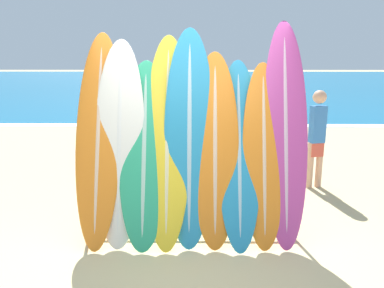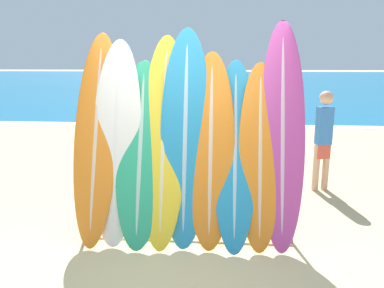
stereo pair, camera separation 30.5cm
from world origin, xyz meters
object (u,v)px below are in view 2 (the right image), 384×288
at_px(surfboard_slot_8, 282,134).
at_px(person_near_water, 323,137).
at_px(person_mid_beach, 142,117).
at_px(surfboard_slot_4, 185,137).
at_px(surfboard_slot_6, 235,154).
at_px(surfboard_slot_2, 141,152).
at_px(surfboard_slot_1, 116,141).
at_px(surfboard_slot_5, 211,149).
at_px(surfboard_slot_7, 260,156).
at_px(surfboard_rack, 187,198).
at_px(surfboard_slot_0, 96,137).
at_px(surfboard_slot_3, 164,139).

relative_size(surfboard_slot_8, person_near_water, 1.57).
bearing_deg(person_mid_beach, surfboard_slot_4, -65.28).
relative_size(surfboard_slot_6, surfboard_slot_8, 0.83).
distance_m(surfboard_slot_2, surfboard_slot_8, 1.61).
relative_size(surfboard_slot_1, surfboard_slot_6, 1.11).
bearing_deg(surfboard_slot_2, person_mid_beach, 101.64).
xyz_separation_m(surfboard_slot_6, surfboard_slot_8, (0.52, 0.05, 0.22)).
height_order(surfboard_slot_4, person_near_water, surfboard_slot_4).
distance_m(surfboard_slot_2, surfboard_slot_6, 1.07).
height_order(surfboard_slot_5, surfboard_slot_6, surfboard_slot_5).
xyz_separation_m(surfboard_slot_4, surfboard_slot_7, (0.84, -0.05, -0.19)).
bearing_deg(surfboard_slot_1, surfboard_slot_8, 0.72).
distance_m(surfboard_rack, surfboard_slot_1, 1.04).
bearing_deg(surfboard_slot_0, surfboard_slot_7, -2.06).
distance_m(surfboard_slot_2, person_near_water, 3.15).
height_order(surfboard_rack, surfboard_slot_6, surfboard_slot_6).
bearing_deg(surfboard_slot_4, surfboard_slot_3, 176.77).
relative_size(surfboard_slot_3, surfboard_slot_6, 1.14).
distance_m(surfboard_rack, surfboard_slot_2, 0.75).
bearing_deg(surfboard_slot_1, person_mid_beach, 97.73).
height_order(surfboard_rack, surfboard_slot_7, surfboard_slot_7).
relative_size(surfboard_slot_0, surfboard_slot_6, 1.15).
bearing_deg(surfboard_slot_6, surfboard_slot_4, 176.85).
bearing_deg(surfboard_slot_4, surfboard_slot_6, -3.15).
bearing_deg(surfboard_slot_7, surfboard_slot_3, 176.56).
bearing_deg(surfboard_slot_7, surfboard_slot_6, 175.80).
distance_m(surfboard_slot_1, surfboard_slot_6, 1.36).
relative_size(surfboard_slot_2, surfboard_slot_6, 1.00).
bearing_deg(surfboard_rack, surfboard_slot_4, 110.15).
bearing_deg(surfboard_slot_8, person_near_water, 62.46).
bearing_deg(surfboard_slot_6, person_mid_beach, 115.51).
height_order(surfboard_slot_0, surfboard_slot_3, surfboard_slot_0).
xyz_separation_m(surfboard_slot_2, person_mid_beach, (-0.82, 3.98, -0.18)).
bearing_deg(surfboard_slot_1, person_near_water, 33.01).
distance_m(surfboard_slot_4, surfboard_slot_7, 0.86).
height_order(surfboard_slot_1, person_mid_beach, surfboard_slot_1).
bearing_deg(surfboard_slot_0, surfboard_slot_4, -0.89).
height_order(surfboard_slot_8, person_mid_beach, surfboard_slot_8).
xyz_separation_m(surfboard_slot_2, person_near_water, (2.54, 1.87, -0.16)).
height_order(surfboard_slot_2, surfboard_slot_4, surfboard_slot_4).
bearing_deg(surfboard_slot_5, surfboard_slot_8, 3.99).
bearing_deg(person_near_water, surfboard_slot_6, 37.51).
relative_size(surfboard_slot_1, surfboard_slot_7, 1.13).
relative_size(surfboard_slot_0, surfboard_slot_7, 1.17).
distance_m(surfboard_slot_0, surfboard_slot_8, 2.12).
bearing_deg(person_mid_beach, surfboard_slot_3, -68.56).
distance_m(surfboard_slot_5, surfboard_slot_6, 0.28).
distance_m(surfboard_rack, person_mid_beach, 4.22).
bearing_deg(person_mid_beach, surfboard_slot_7, -55.41).
distance_m(surfboard_slot_2, surfboard_slot_7, 1.35).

